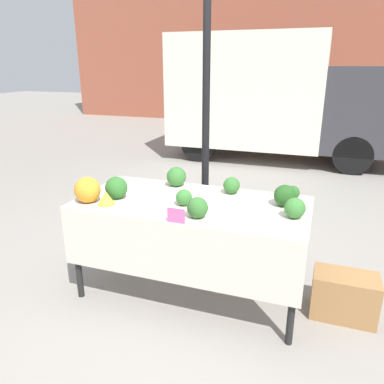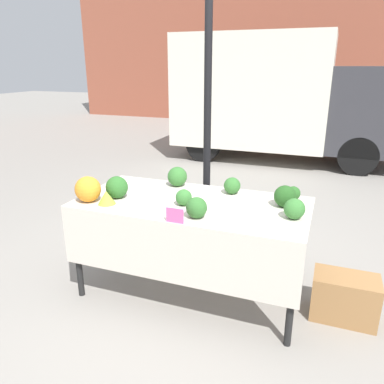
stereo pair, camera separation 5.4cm
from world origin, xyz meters
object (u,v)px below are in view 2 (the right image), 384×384
object	(u,v)px
orange_cauliflower	(88,189)
produce_crate	(344,297)
parked_truck	(280,96)
price_sign	(175,216)

from	to	relation	value
orange_cauliflower	produce_crate	distance (m)	2.13
parked_truck	produce_crate	size ratio (longest dim) A/B	9.23
price_sign	produce_crate	xyz separation A→B (m)	(1.16, 0.50, -0.69)
orange_cauliflower	produce_crate	bearing A→B (deg)	9.97
orange_cauliflower	price_sign	world-z (taller)	orange_cauliflower
parked_truck	produce_crate	distance (m)	5.32
parked_truck	price_sign	world-z (taller)	parked_truck
parked_truck	price_sign	distance (m)	5.56
parked_truck	orange_cauliflower	bearing A→B (deg)	-97.48
parked_truck	orange_cauliflower	world-z (taller)	parked_truck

